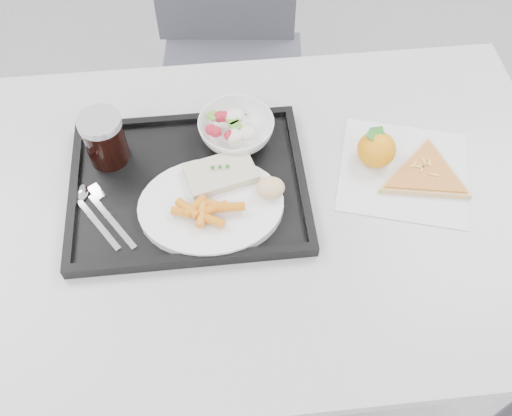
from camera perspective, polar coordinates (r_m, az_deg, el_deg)
room at (r=0.41m, az=5.37°, el=19.11°), size 6.04×7.04×2.84m
table at (r=1.15m, az=0.26°, el=-1.30°), size 1.20×0.80×0.75m
chair at (r=1.75m, az=-2.73°, el=16.23°), size 0.46×0.46×0.93m
tray at (r=1.11m, az=-6.74°, el=2.18°), size 0.45×0.35×0.03m
dinner_plate at (r=1.06m, az=-4.51°, el=0.17°), size 0.27×0.27×0.02m
fish_fillet at (r=1.08m, az=-3.56°, el=3.51°), size 0.15×0.11×0.03m
bread_roll at (r=1.05m, az=1.46°, el=2.04°), size 0.06×0.06×0.03m
salad_bowl at (r=1.15m, az=-1.99°, el=7.87°), size 0.15×0.15×0.05m
cola_glass at (r=1.13m, az=-14.91°, el=6.76°), size 0.08×0.08×0.11m
cutlery at (r=1.10m, az=-15.69°, el=-0.12°), size 0.13×0.16×0.01m
napkin at (r=1.17m, az=14.57°, el=3.58°), size 0.31×0.30×0.00m
tangerine at (r=1.15m, az=11.96°, el=5.77°), size 0.10×0.10×0.07m
pizza_slice at (r=1.16m, az=16.62°, el=3.21°), size 0.26×0.26×0.02m
carrot_pile at (r=1.03m, az=-5.14°, el=-0.22°), size 0.13×0.07×0.02m
salad_contents at (r=1.15m, az=-2.54°, el=8.28°), size 0.10×0.09×0.03m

